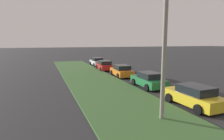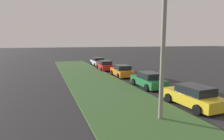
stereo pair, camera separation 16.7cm
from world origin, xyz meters
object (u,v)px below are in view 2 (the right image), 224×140
parked_car_orange (122,71)px  parked_car_red (105,66)px  parked_car_yellow (193,96)px  parked_car_white (98,62)px  parked_car_green (148,80)px  streetlight (169,41)px

parked_car_orange → parked_car_red: same height
parked_car_yellow → parked_car_white: (24.19, 0.12, 0.00)m
parked_car_white → parked_car_red: bearing=175.3°
parked_car_orange → parked_car_white: (12.02, -0.10, 0.00)m
parked_car_yellow → parked_car_green: size_ratio=1.02×
parked_car_yellow → parked_car_green: (5.92, 0.00, 0.00)m
parked_car_yellow → streetlight: streetlight is taller
parked_car_green → parked_car_white: same height
parked_car_red → parked_car_orange: bearing=-173.7°
parked_car_yellow → parked_car_green: 5.92m
parked_car_green → parked_car_red: bearing=3.1°
parked_car_yellow → parked_car_red: bearing=-0.9°
parked_car_green → parked_car_orange: bearing=2.4°
parked_car_yellow → streetlight: 4.94m
parked_car_orange → parked_car_red: 6.01m
parked_car_white → streetlight: size_ratio=0.57×
parked_car_yellow → parked_car_red: (18.16, 0.59, 0.00)m
parked_car_yellow → parked_car_white: bearing=-2.5°
parked_car_yellow → parked_car_orange: size_ratio=1.00×
streetlight → parked_car_yellow: bearing=-66.7°
parked_car_green → streetlight: 8.66m
parked_car_orange → streetlight: streetlight is taller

